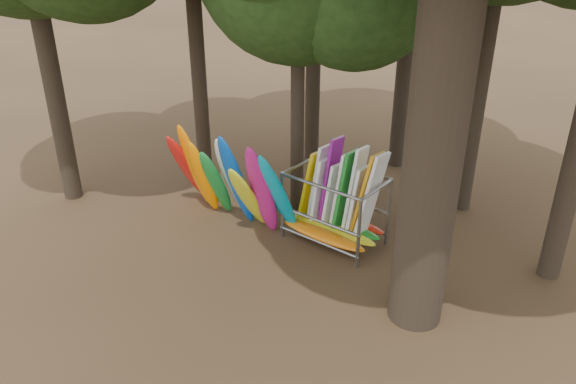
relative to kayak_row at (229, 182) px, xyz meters
The scene contains 3 objects.
ground 2.77m from the kayak_row, 25.40° to the right, with size 120.00×120.00×0.00m, color #47331E.
kayak_row is the anchor object (origin of this frame).
storage_rack 3.19m from the kayak_row, 20.52° to the left, with size 2.85×1.65×2.92m.
Camera 1 is at (8.30, -9.32, 8.26)m, focal length 35.00 mm.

